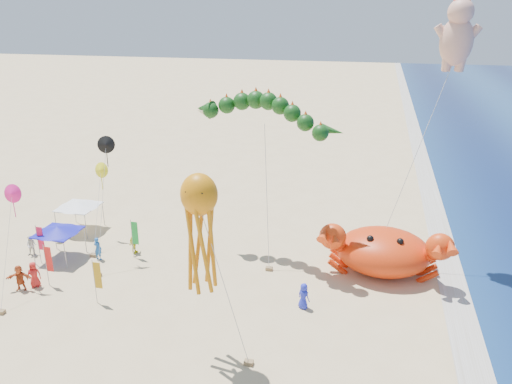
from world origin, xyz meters
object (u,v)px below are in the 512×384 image
at_px(crab_inflatable, 383,250).
at_px(octopus_kite, 200,224).
at_px(canopy_blue, 58,230).
at_px(canopy_white, 78,205).
at_px(cherub_kite, 458,33).
at_px(dragon_kite, 262,116).

xyz_separation_m(crab_inflatable, octopus_kite, (-9.79, -11.77, 6.19)).
relative_size(canopy_blue, canopy_white, 0.96).
relative_size(crab_inflatable, canopy_blue, 2.83).
height_order(octopus_kite, canopy_blue, octopus_kite).
xyz_separation_m(cherub_kite, octopus_kite, (-13.43, -15.71, -8.94)).
xyz_separation_m(canopy_blue, canopy_white, (-1.37, 5.07, 0.00)).
height_order(crab_inflatable, dragon_kite, dragon_kite).
height_order(crab_inflatable, cherub_kite, cherub_kite).
bearing_deg(crab_inflatable, canopy_blue, -171.60).
distance_m(crab_inflatable, dragon_kite, 13.25).
relative_size(octopus_kite, canopy_white, 3.13).
distance_m(cherub_kite, canopy_blue, 32.59).
bearing_deg(dragon_kite, crab_inflatable, -4.66).
distance_m(cherub_kite, octopus_kite, 22.52).
bearing_deg(crab_inflatable, cherub_kite, 47.22).
xyz_separation_m(dragon_kite, cherub_kite, (13.00, 3.17, 5.78)).
distance_m(crab_inflatable, canopy_white, 25.97).
xyz_separation_m(dragon_kite, canopy_blue, (-15.19, -4.39, -8.71)).
height_order(cherub_kite, canopy_white, cherub_kite).
bearing_deg(canopy_blue, canopy_white, 105.13).
bearing_deg(octopus_kite, crab_inflatable, 50.25).
bearing_deg(dragon_kite, octopus_kite, -91.98).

